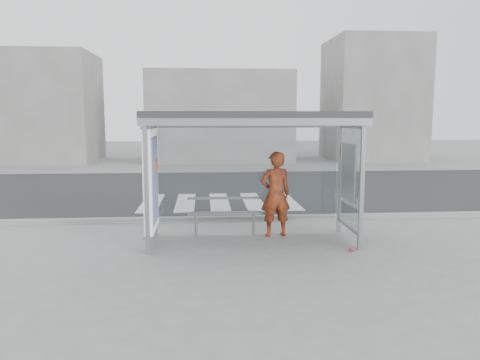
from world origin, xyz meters
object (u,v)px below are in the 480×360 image
Objects in this scene: bus_shelter at (233,144)px; soda_can at (352,250)px; bench at (225,213)px; person at (275,194)px.

soda_can is at bearing -22.05° from bus_shelter.
bus_shelter is 36.13× the size of soda_can.
bench reaches higher than soda_can.
person is 1.14× the size of bench.
person reaches higher than bench.
bench is (-0.15, 0.52, -1.49)m from bus_shelter.
bench is at bearing 148.85° from soda_can.
bus_shelter reaches higher than person.
soda_can is at bearing -31.15° from bench.
bus_shelter reaches higher than soda_can.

